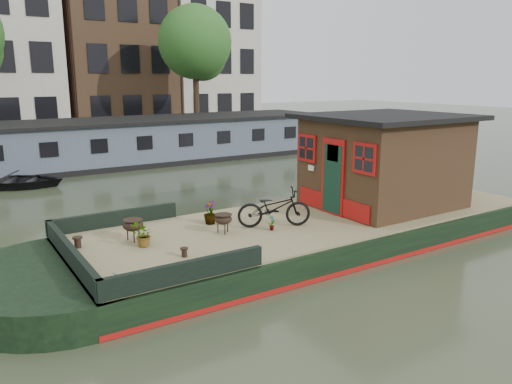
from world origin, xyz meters
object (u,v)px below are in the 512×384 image
cabin (384,160)px  bicycle (274,208)px  brazier_rear (133,230)px  brazier_front (223,224)px  potted_plant_a (272,222)px  dinghy (14,178)px

cabin → bicycle: (-3.61, -0.11, -0.78)m
cabin → brazier_rear: 6.79m
cabin → brazier_front: 4.95m
potted_plant_a → brazier_rear: brazier_rear is taller
bicycle → potted_plant_a: bearing=159.9°
cabin → brazier_rear: cabin is taller
potted_plant_a → brazier_front: 1.09m
bicycle → brazier_front: 1.26m
potted_plant_a → brazier_rear: size_ratio=0.79×
potted_plant_a → brazier_front: size_ratio=0.84×
brazier_rear → dinghy: (-1.00, 10.42, -0.51)m
potted_plant_a → brazier_rear: bearing=160.9°
potted_plant_a → dinghy: potted_plant_a is taller
cabin → potted_plant_a: cabin is taller
brazier_rear → dinghy: brazier_rear is taller
brazier_rear → dinghy: bearing=95.5°
bicycle → cabin: bearing=-64.0°
bicycle → brazier_front: (-1.23, 0.19, -0.23)m
dinghy → bicycle: bearing=-131.6°
potted_plant_a → brazier_rear: 3.02m
bicycle → potted_plant_a: bicycle is taller
cabin → potted_plant_a: (-3.83, -0.33, -1.05)m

